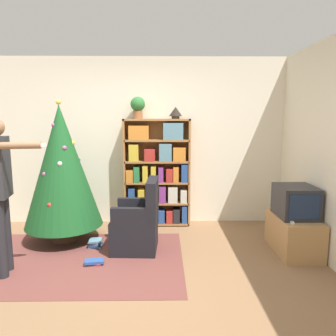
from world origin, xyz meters
The scene contains 14 objects.
ground_plane centered at (0.00, 0.00, 0.00)m, with size 14.00×14.00×0.00m, color #846042.
wall_back centered at (0.00, 2.01, 1.30)m, with size 8.00×0.10×2.60m.
area_rug centered at (-0.54, 0.49, 0.00)m, with size 2.54×1.76×0.01m.
bookshelf centered at (0.42, 1.80, 0.81)m, with size 1.02×0.27×1.66m.
tv_stand centered at (2.14, 0.71, 0.23)m, with size 0.47×0.82×0.46m.
television centered at (2.14, 0.71, 0.66)m, with size 0.44×0.53×0.38m.
game_remote centered at (2.00, 0.46, 0.48)m, with size 0.04×0.12×0.02m.
christmas_tree centered at (-0.86, 1.15, 1.03)m, with size 1.04×1.04×1.92m.
armchair centered at (0.18, 0.80, 0.32)m, with size 0.60×0.59×0.92m.
standing_person centered at (-1.21, 0.17, 1.00)m, with size 0.68×0.46×1.68m.
potted_plant centered at (0.12, 1.80, 1.85)m, with size 0.22×0.22×0.33m.
table_lamp centered at (0.69, 1.80, 1.76)m, with size 0.20×0.20×0.18m.
book_pile_near_tree centered at (-0.39, 0.88, 0.06)m, with size 0.18×0.18×0.11m.
book_pile_by_chair centered at (-0.30, 0.38, 0.03)m, with size 0.23×0.16×0.05m.
Camera 1 is at (0.50, -3.20, 1.69)m, focal length 35.00 mm.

